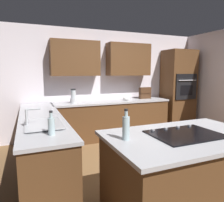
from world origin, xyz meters
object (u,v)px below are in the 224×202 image
spice_rack (145,93)px  oil_bottle (126,127)px  cooktop (185,134)px  dish_soap_bottle (51,125)px  blender (73,97)px  sink_unit (43,124)px  mixing_bowl (126,98)px  wall_oven (178,90)px

spice_rack → oil_bottle: bearing=55.5°
cooktop → dish_soap_bottle: size_ratio=2.81×
blender → spice_rack: bearing=-176.7°
dish_soap_bottle → oil_bottle: bearing=145.9°
sink_unit → oil_bottle: oil_bottle is taller
cooktop → mixing_bowl: size_ratio=4.57×
sink_unit → cooktop: bearing=144.1°
wall_oven → mixing_bowl: bearing=0.9°
cooktop → spice_rack: size_ratio=2.40×
sink_unit → spice_rack: spice_rack is taller
cooktop → mixing_bowl: 2.87m
blender → wall_oven: bearing=-179.5°
oil_bottle → sink_unit: bearing=-51.8°
mixing_bowl → spice_rack: spice_rack is taller
sink_unit → blender: 1.94m
wall_oven → blender: bearing=0.5°
blender → oil_bottle: (0.04, 2.71, -0.01)m
sink_unit → spice_rack: bearing=-145.0°
wall_oven → sink_unit: 4.10m
blender → spice_rack: 1.90m
mixing_bowl → dish_soap_bottle: (2.02, 2.25, 0.06)m
dish_soap_bottle → oil_bottle: 0.82m
oil_bottle → wall_oven: bearing=-137.1°
dish_soap_bottle → oil_bottle: oil_bottle is taller
spice_rack → blender: bearing=3.3°
wall_oven → dish_soap_bottle: bearing=32.1°
cooktop → blender: 2.87m
wall_oven → sink_unit: wall_oven is taller
spice_rack → mixing_bowl: bearing=10.3°
blender → mixing_bowl: (-1.30, 0.00, -0.09)m
mixing_bowl → cooktop: bearing=76.8°
wall_oven → blender: (2.90, 0.03, -0.05)m
cooktop → spice_rack: 3.17m
wall_oven → cooktop: wall_oven is taller
mixing_bowl → spice_rack: size_ratio=0.52×
dish_soap_bottle → spice_rack: bearing=-138.0°
sink_unit → blender: (-0.78, -1.77, 0.12)m
blender → spice_rack: (-1.90, -0.11, 0.01)m
mixing_bowl → oil_bottle: bearing=63.7°
wall_oven → cooktop: bearing=51.4°
wall_oven → sink_unit: bearing=26.0°
sink_unit → blender: size_ratio=2.19×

